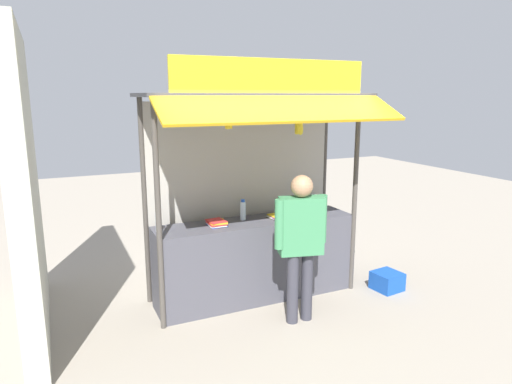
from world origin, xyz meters
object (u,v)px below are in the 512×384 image
at_px(magazine_stack_far_right, 281,217).
at_px(banana_bunch_leftmost, 228,123).
at_px(water_bottle_right, 315,203).
at_px(water_bottle_front_right, 158,222).
at_px(banana_bunch_rightmost, 299,127).
at_px(water_bottle_rear_center, 243,210).
at_px(plastic_crate, 387,281).
at_px(magazine_stack_back_left, 217,223).
at_px(vendor_person, 301,235).

height_order(magazine_stack_far_right, banana_bunch_leftmost, banana_bunch_leftmost).
bearing_deg(water_bottle_right, magazine_stack_far_right, -167.96).
height_order(water_bottle_front_right, banana_bunch_rightmost, banana_bunch_rightmost).
distance_m(water_bottle_right, magazine_stack_far_right, 0.59).
distance_m(water_bottle_front_right, banana_bunch_leftmost, 1.34).
bearing_deg(magazine_stack_far_right, water_bottle_right, 12.04).
distance_m(water_bottle_rear_center, magazine_stack_far_right, 0.47).
relative_size(water_bottle_rear_center, plastic_crate, 0.77).
xyz_separation_m(water_bottle_rear_center, banana_bunch_rightmost, (0.48, -0.48, 1.00)).
bearing_deg(magazine_stack_back_left, water_bottle_right, 3.46).
bearing_deg(vendor_person, water_bottle_rear_center, -55.36).
height_order(magazine_stack_back_left, banana_bunch_rightmost, banana_bunch_rightmost).
height_order(water_bottle_right, magazine_stack_far_right, water_bottle_right).
xyz_separation_m(water_bottle_rear_center, vendor_person, (0.31, -0.85, -0.11)).
bearing_deg(banana_bunch_leftmost, vendor_person, -28.70).
bearing_deg(banana_bunch_rightmost, vendor_person, -114.00).
bearing_deg(water_bottle_rear_center, plastic_crate, -19.10).
bearing_deg(plastic_crate, water_bottle_rear_center, 160.90).
bearing_deg(plastic_crate, water_bottle_right, 141.82).
relative_size(water_bottle_rear_center, magazine_stack_back_left, 0.98).
distance_m(banana_bunch_rightmost, vendor_person, 1.19).
relative_size(vendor_person, plastic_crate, 5.00).
height_order(magazine_stack_back_left, plastic_crate, magazine_stack_back_left).
distance_m(water_bottle_right, banana_bunch_leftmost, 1.80).
bearing_deg(magazine_stack_back_left, banana_bunch_rightmost, -23.72).
height_order(water_bottle_rear_center, plastic_crate, water_bottle_rear_center).
xyz_separation_m(magazine_stack_far_right, plastic_crate, (1.31, -0.46, -0.88)).
distance_m(water_bottle_rear_center, banana_bunch_leftmost, 1.23).
bearing_deg(water_bottle_front_right, water_bottle_rear_center, 3.13).
distance_m(magazine_stack_back_left, vendor_person, 1.01).
height_order(magazine_stack_far_right, plastic_crate, magazine_stack_far_right).
xyz_separation_m(water_bottle_front_right, plastic_crate, (2.78, -0.55, -0.97)).
bearing_deg(vendor_person, magazine_stack_back_left, -32.88).
bearing_deg(vendor_person, banana_bunch_leftmost, -14.27).
height_order(water_bottle_rear_center, magazine_stack_far_right, water_bottle_rear_center).
bearing_deg(vendor_person, banana_bunch_rightmost, -99.57).
xyz_separation_m(magazine_stack_back_left, banana_bunch_leftmost, (0.01, -0.37, 1.16)).
height_order(water_bottle_right, water_bottle_rear_center, water_bottle_rear_center).
xyz_separation_m(water_bottle_right, water_bottle_front_right, (-2.04, -0.04, 0.00)).
bearing_deg(magazine_stack_far_right, plastic_crate, -19.43).
height_order(banana_bunch_rightmost, banana_bunch_leftmost, same).
distance_m(water_bottle_right, plastic_crate, 1.35).
xyz_separation_m(water_bottle_rear_center, magazine_stack_back_left, (-0.37, -0.10, -0.09)).
bearing_deg(magazine_stack_far_right, banana_bunch_leftmost, -157.06).
relative_size(water_bottle_front_right, magazine_stack_back_left, 0.91).
xyz_separation_m(magazine_stack_back_left, banana_bunch_rightmost, (0.85, -0.37, 1.09)).
bearing_deg(banana_bunch_rightmost, magazine_stack_far_right, 96.62).
relative_size(magazine_stack_back_left, banana_bunch_rightmost, 0.79).
distance_m(vendor_person, plastic_crate, 1.70).
relative_size(magazine_stack_far_right, plastic_crate, 0.99).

